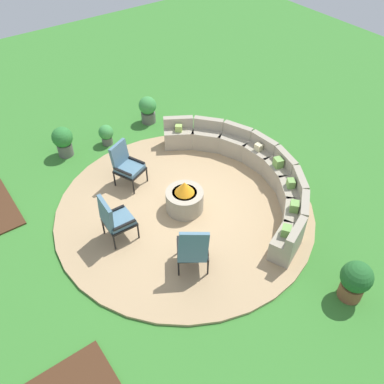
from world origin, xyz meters
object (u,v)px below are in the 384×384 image
Objects in this scene: fire_pit at (185,198)px; potted_plant_1 at (63,140)px; potted_plant_3 at (355,280)px; lounge_chair_front_left at (126,164)px; lounge_chair_front_right at (114,218)px; potted_plant_2 at (106,134)px; potted_plant_0 at (148,109)px; lounge_chair_back_left at (193,248)px; curved_stone_bench at (251,171)px.

fire_pit is 1.02× the size of potted_plant_1.
lounge_chair_front_left is at bearing -161.07° from potted_plant_3.
lounge_chair_front_right reaches higher than potted_plant_1.
fire_pit is at bearing 3.89° from potted_plant_2.
potted_plant_0 is (-3.56, 1.24, 0.06)m from fire_pit.
lounge_chair_back_left is at bearing -29.76° from fire_pit.
potted_plant_3 is (5.14, 1.76, -0.14)m from lounge_chair_front_left.
lounge_chair_front_right is 2.04× the size of potted_plant_2.
curved_stone_bench is 3.47m from lounge_chair_front_right.
potted_plant_0 is at bearing 91.51° from potted_plant_1.
lounge_chair_front_left is at bearing -41.79° from potted_plant_0.
potted_plant_0 is at bearing 179.56° from potted_plant_3.
lounge_chair_back_left is (2.95, -0.24, 0.02)m from lounge_chair_front_left.
curved_stone_bench is 8.79× the size of potted_plant_2.
lounge_chair_back_left is at bearing 62.70° from lounge_chair_front_left.
potted_plant_3 is (7.17, -0.06, 0.05)m from potted_plant_0.
potted_plant_0 is 0.96× the size of potted_plant_1.
potted_plant_1 is at bearing -160.57° from potted_plant_3.
lounge_chair_front_left is at bearing 20.75° from potted_plant_1.
lounge_chair_front_left is (-1.53, -0.58, 0.24)m from fire_pit.
potted_plant_1 is at bearing -100.34° from potted_plant_2.
lounge_chair_back_left is at bearing -7.12° from potted_plant_2.
potted_plant_3 reaches higher than potted_plant_0.
potted_plant_1 is 0.94× the size of potted_plant_3.
lounge_chair_front_right is 3.39m from potted_plant_1.
fire_pit is 3.74m from potted_plant_1.
lounge_chair_front_right is 3.49m from potted_plant_2.
potted_plant_3 is at bearing 86.18° from lounge_chair_front_left.
lounge_chair_front_right is 4.49m from potted_plant_0.
potted_plant_2 is (-3.29, -0.22, -0.05)m from fire_pit.
lounge_chair_back_left is (1.42, -0.81, 0.27)m from fire_pit.
potted_plant_1 is at bearing -159.27° from fire_pit.
potted_plant_0 reaches higher than potted_plant_2.
fire_pit reaches higher than potted_plant_1.
potted_plant_3 is (6.91, 1.41, 0.16)m from potted_plant_2.
lounge_chair_front_right is at bearing -5.28° from potted_plant_1.
potted_plant_3 is at bearing 19.43° from potted_plant_1.
potted_plant_2 is at bearing -79.61° from potted_plant_0.
potted_plant_2 is at bearing -124.09° from lounge_chair_front_left.
potted_plant_3 reaches higher than curved_stone_bench.
curved_stone_bench is at bearing 122.10° from lounge_chair_front_left.
potted_plant_2 is at bearing -176.11° from fire_pit.
lounge_chair_back_left reaches higher than potted_plant_2.
potted_plant_2 is at bearing -168.47° from potted_plant_3.
potted_plant_3 is at bearing 11.53° from potted_plant_2.
lounge_chair_front_right reaches higher than potted_plant_3.
potted_plant_0 is at bearing 100.39° from potted_plant_2.
potted_plant_1 is 1.44× the size of potted_plant_2.
lounge_chair_front_left is 2.11m from potted_plant_1.
lounge_chair_front_right is (-0.28, -3.45, 0.25)m from curved_stone_bench.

